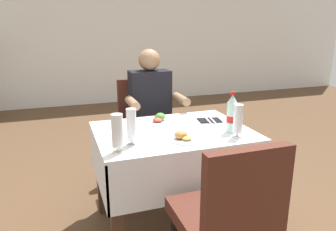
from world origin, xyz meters
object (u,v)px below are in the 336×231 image
at_px(plate_near_camera, 184,137).
at_px(plate_far_diner, 159,120).
at_px(beer_glass_middle, 131,126).
at_px(beer_glass_left, 117,134).
at_px(napkin_cutlery_set, 210,120).
at_px(cola_bottle_primary, 232,115).
at_px(beer_glass_right, 238,121).
at_px(seated_diner_far, 152,111).
at_px(main_dining_table, 173,154).
at_px(chair_far_diner_seat, 144,125).
at_px(chair_near_camera_side, 227,215).

xyz_separation_m(plate_near_camera, plate_far_diner, (-0.03, 0.43, 0.00)).
xyz_separation_m(plate_far_diner, beer_glass_middle, (-0.30, -0.40, 0.10)).
relative_size(beer_glass_left, napkin_cutlery_set, 1.17).
distance_m(plate_near_camera, cola_bottle_primary, 0.38).
xyz_separation_m(beer_glass_right, napkin_cutlery_set, (-0.00, 0.40, -0.11)).
height_order(beer_glass_middle, cola_bottle_primary, cola_bottle_primary).
relative_size(seated_diner_far, plate_far_diner, 5.06).
relative_size(beer_glass_left, beer_glass_middle, 1.00).
height_order(beer_glass_left, beer_glass_middle, same).
height_order(beer_glass_left, beer_glass_right, beer_glass_left).
distance_m(plate_near_camera, beer_glass_left, 0.45).
bearing_deg(seated_diner_far, beer_glass_middle, -113.81).
height_order(main_dining_table, chair_far_diner_seat, chair_far_diner_seat).
relative_size(chair_far_diner_seat, napkin_cutlery_set, 4.95).
distance_m(beer_glass_left, napkin_cutlery_set, 0.88).
bearing_deg(beer_glass_middle, beer_glass_left, -138.72).
height_order(chair_far_diner_seat, plate_far_diner, chair_far_diner_seat).
height_order(main_dining_table, beer_glass_middle, beer_glass_middle).
bearing_deg(napkin_cutlery_set, chair_far_diner_seat, 117.28).
height_order(plate_far_diner, napkin_cutlery_set, plate_far_diner).
bearing_deg(beer_glass_right, main_dining_table, 141.22).
height_order(main_dining_table, beer_glass_left, beer_glass_left).
xyz_separation_m(chair_near_camera_side, beer_glass_right, (0.35, 0.51, 0.31)).
height_order(chair_near_camera_side, beer_glass_left, beer_glass_left).
distance_m(main_dining_table, cola_bottle_primary, 0.51).
relative_size(main_dining_table, chair_near_camera_side, 1.10).
height_order(chair_far_diner_seat, napkin_cutlery_set, chair_far_diner_seat).
distance_m(main_dining_table, chair_near_camera_side, 0.79).
bearing_deg(beer_glass_left, beer_glass_middle, 41.28).
bearing_deg(plate_near_camera, main_dining_table, 90.60).
height_order(chair_near_camera_side, cola_bottle_primary, cola_bottle_primary).
bearing_deg(plate_far_diner, main_dining_table, -81.86).
bearing_deg(napkin_cutlery_set, seated_diner_far, 118.04).
xyz_separation_m(chair_near_camera_side, plate_far_diner, (-0.03, 1.00, 0.22)).
xyz_separation_m(chair_far_diner_seat, cola_bottle_primary, (0.37, -0.96, 0.32)).
height_order(plate_far_diner, beer_glass_left, beer_glass_left).
relative_size(seated_diner_far, plate_near_camera, 5.57).
bearing_deg(plate_far_diner, plate_near_camera, -85.63).
relative_size(chair_far_diner_seat, plate_far_diner, 3.89).
distance_m(chair_far_diner_seat, seated_diner_far, 0.20).
distance_m(plate_near_camera, beer_glass_right, 0.36).
bearing_deg(seated_diner_far, main_dining_table, -93.94).
bearing_deg(cola_bottle_primary, napkin_cutlery_set, 94.27).
bearing_deg(beer_glass_left, chair_far_diner_seat, 67.66).
bearing_deg(napkin_cutlery_set, beer_glass_middle, -155.86).
distance_m(beer_glass_middle, beer_glass_right, 0.69).
height_order(chair_near_camera_side, seated_diner_far, seated_diner_far).
distance_m(beer_glass_left, beer_glass_right, 0.78).
bearing_deg(chair_far_diner_seat, seated_diner_far, -66.78).
bearing_deg(cola_bottle_primary, seated_diner_far, 110.67).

